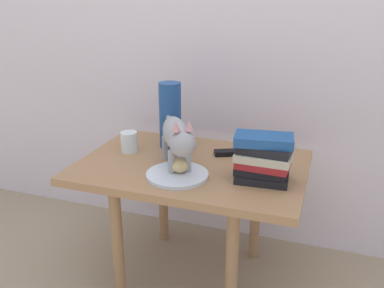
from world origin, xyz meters
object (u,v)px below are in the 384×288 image
Objects in this scene: side_table at (192,179)px; book_stack at (263,158)px; cat at (177,136)px; tv_remote at (233,153)px; plate at (177,175)px; bread_roll at (178,165)px; candle_jar at (129,143)px; green_vase at (170,115)px.

book_stack is at bearing -13.30° from side_table.
cat is 2.83× the size of tv_remote.
bread_roll reaches higher than plate.
cat is at bearing -23.15° from candle_jar.
cat is at bearing -151.63° from tv_remote.
book_stack is at bearing -26.54° from green_vase.
cat reaches higher than tv_remote.
candle_jar reaches higher than bread_roll.
candle_jar is (-0.28, 0.15, -0.00)m from bread_roll.
bread_roll is 0.32m from green_vase.
side_table is 0.20m from tv_remote.
bread_roll is (-0.00, 0.01, 0.03)m from plate.
tv_remote is at bearing -2.13° from green_vase.
green_vase is (-0.14, 0.28, 0.13)m from plate.
cat reaches higher than book_stack.
side_table is 2.05× the size of cat.
side_table is 0.22m from cat.
cat reaches higher than candle_jar.
book_stack reaches higher than side_table.
book_stack reaches higher than plate.
bread_roll is at bearing 90.14° from plate.
book_stack is at bearing 10.28° from bread_roll.
book_stack is at bearing -77.42° from tv_remote.
green_vase reaches higher than cat.
plate is at bearing -68.82° from cat.
plate is 0.53× the size of cat.
plate is at bearing -63.92° from green_vase.
tv_remote reaches higher than side_table.
bread_roll is 0.32m from candle_jar.
book_stack reaches higher than candle_jar.
cat is 0.29m from candle_jar.
bread_roll is (-0.01, -0.12, 0.11)m from side_table.
candle_jar is (-0.57, 0.10, -0.05)m from book_stack.
book_stack is (0.29, 0.05, 0.05)m from bread_roll.
candle_jar is at bearing 148.79° from plate.
candle_jar reaches higher than plate.
green_vase is at bearing 116.08° from plate.
cat is 2.01× the size of book_stack.
plate is 0.31m from book_stack.
cat is at bearing -178.63° from book_stack.
side_table is 10.88× the size of bread_roll.
cat is at bearing 111.18° from plate.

